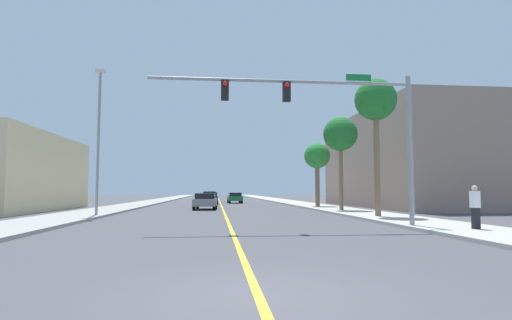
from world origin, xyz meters
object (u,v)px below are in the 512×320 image
car_gray (205,201)px  pedestrian (475,207)px  car_green (235,198)px  car_blue (210,198)px  palm_mid (340,135)px  palm_far (317,157)px  traffic_signal_mast (330,111)px  palm_near (376,102)px  car_black (210,196)px  street_lamp (99,134)px

car_gray → pedestrian: pedestrian is taller
car_gray → pedestrian: 22.51m
car_green → pedestrian: pedestrian is taller
car_gray → car_blue: car_blue is taller
palm_mid → palm_far: bearing=89.7°
palm_far → pedestrian: 22.51m
car_blue → traffic_signal_mast: bearing=-81.1°
palm_far → car_green: (-7.01, 14.09, -4.02)m
palm_far → palm_near: bearing=-90.8°
palm_mid → car_blue: 20.81m
palm_near → car_blue: size_ratio=1.89×
traffic_signal_mast → pedestrian: traffic_signal_mast is taller
palm_mid → car_black: palm_mid is taller
street_lamp → car_gray: (6.25, 9.33, -4.29)m
palm_near → car_black: bearing=105.7°
palm_near → car_black: size_ratio=1.92×
palm_near → palm_far: 14.56m
traffic_signal_mast → car_black: traffic_signal_mast is taller
palm_near → car_gray: size_ratio=1.84×
palm_near → pedestrian: palm_near is taller
street_lamp → palm_far: (16.55, 11.72, -0.29)m
traffic_signal_mast → car_gray: bearing=107.4°
street_lamp → palm_far: street_lamp is taller
car_blue → pedestrian: size_ratio=2.55×
palm_far → car_black: 23.96m
traffic_signal_mast → palm_near: bearing=53.0°
car_gray → palm_near: bearing=-47.2°
street_lamp → car_green: size_ratio=2.25×
car_gray → street_lamp: bearing=-121.0°
car_gray → palm_mid: bearing=-22.4°
pedestrian → car_blue: bearing=157.5°
traffic_signal_mast → street_lamp: 14.67m
car_black → car_green: bearing=-65.7°
traffic_signal_mast → palm_mid: bearing=70.6°
street_lamp → palm_mid: (16.51, 4.50, 0.79)m
palm_far → car_blue: bearing=134.5°
car_green → car_gray: bearing=-103.4°
car_green → car_blue: bearing=-131.1°
street_lamp → palm_mid: size_ratio=1.26×
palm_mid → car_gray: (-10.25, 4.83, -5.07)m
palm_mid → pedestrian: 15.74m
traffic_signal_mast → car_green: traffic_signal_mast is taller
car_green → car_black: bearing=112.3°
palm_mid → pedestrian: (0.45, -14.98, -4.83)m
palm_far → car_black: bearing=115.8°
palm_near → palm_far: bearing=89.2°
car_blue → palm_mid: bearing=-61.3°
palm_near → palm_mid: palm_near is taller
street_lamp → car_green: 27.85m
palm_far → car_black: palm_far is taller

